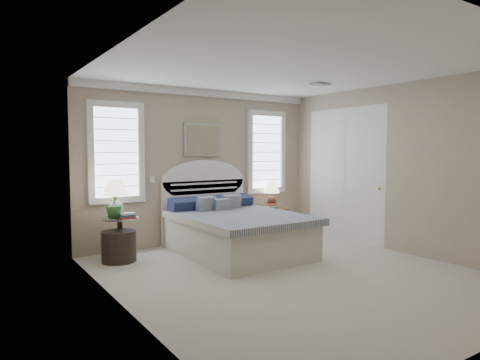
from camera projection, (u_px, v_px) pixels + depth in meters
name	position (u px, v px, depth m)	size (l,w,h in m)	color
floor	(293.00, 274.00, 5.64)	(4.50, 5.00, 0.01)	beige
ceiling	(295.00, 67.00, 5.45)	(4.50, 5.00, 0.01)	white
wall_back	(202.00, 166.00, 7.62)	(4.50, 0.02, 2.70)	tan
wall_left	(124.00, 179.00, 4.31)	(0.02, 5.00, 2.70)	tan
wall_right	(403.00, 168.00, 6.78)	(0.02, 5.00, 2.70)	tan
crown_molding	(203.00, 93.00, 7.50)	(4.50, 0.08, 0.12)	white
hvac_vent	(320.00, 84.00, 6.78)	(0.30, 0.20, 0.02)	#B2B2B2
switch_plate	(152.00, 179.00, 7.10)	(0.08, 0.01, 0.12)	white
window_left	(116.00, 152.00, 6.74)	(0.90, 0.06, 1.60)	silver
window_right	(266.00, 152.00, 8.36)	(0.90, 0.06, 1.60)	silver
painting	(203.00, 140.00, 7.56)	(0.74, 0.04, 0.58)	silver
closet_door	(344.00, 174.00, 7.78)	(0.02, 1.80, 2.40)	white
bed	(234.00, 229.00, 6.82)	(1.72, 2.28, 1.47)	beige
side_table_left	(120.00, 234.00, 6.41)	(0.56, 0.56, 0.63)	black
nightstand_right	(272.00, 216.00, 8.11)	(0.50, 0.40, 0.53)	brown
floor_pot	(119.00, 246.00, 6.28)	(0.50, 0.50, 0.45)	black
lamp_left	(116.00, 194.00, 6.39)	(0.46, 0.46, 0.58)	white
lamp_right	(271.00, 192.00, 8.20)	(0.32, 0.32, 0.50)	black
potted_plant	(114.00, 203.00, 6.36)	(0.24, 0.24, 0.44)	#2C6C2B
books_left	(128.00, 216.00, 6.31)	(0.21, 0.16, 0.08)	#AA392A
books_right	(272.00, 207.00, 7.91)	(0.23, 0.18, 0.11)	#AA392A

